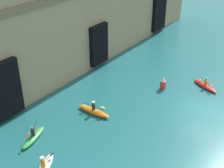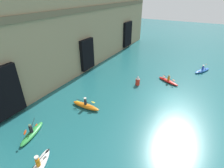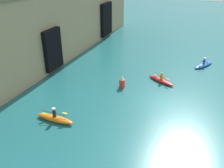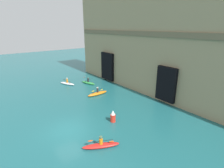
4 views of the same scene
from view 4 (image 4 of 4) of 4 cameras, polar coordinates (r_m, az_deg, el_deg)
name	(u,v)px [view 4 (image 4 of 4)]	position (r m, az deg, el deg)	size (l,w,h in m)	color
ground_plane	(68,130)	(18.21, -14.24, -14.43)	(120.00, 120.00, 0.00)	#1E6066
cliff_bluff	(191,40)	(24.73, 24.27, 13.10)	(43.78, 6.59, 16.27)	#9E8966
kayak_red	(101,145)	(15.53, -3.61, -19.28)	(1.98, 3.10, 1.05)	red
kayak_white	(67,83)	(31.50, -14.39, 0.25)	(3.11, 1.93, 1.18)	white
kayak_orange	(98,93)	(25.94, -4.73, -3.05)	(0.71, 3.28, 1.20)	orange
kayak_green	(88,83)	(31.15, -7.76, 0.48)	(3.05, 1.48, 1.21)	green
marker_buoy	(113,116)	(18.78, 0.31, -10.55)	(0.56, 0.56, 1.32)	red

